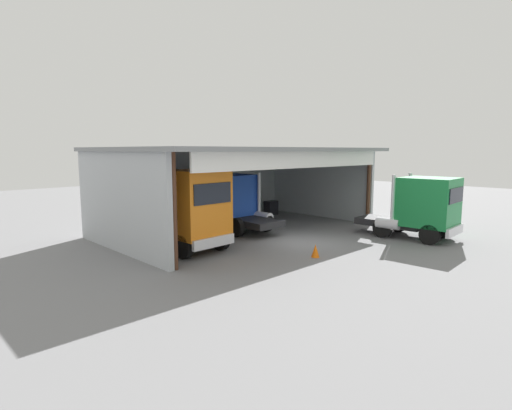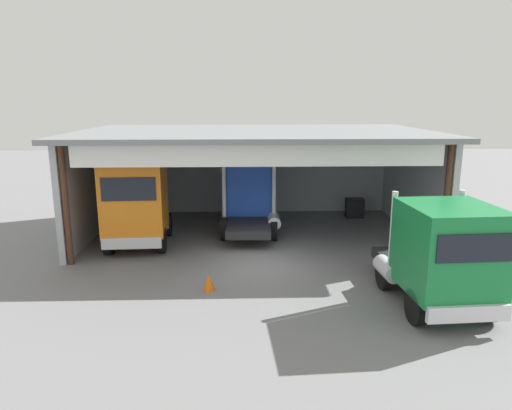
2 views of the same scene
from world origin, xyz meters
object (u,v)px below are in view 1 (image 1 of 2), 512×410
truck_orange_center_right_bay (191,210)px  oil_drum (268,208)px  tool_cart (271,208)px  truck_blue_left_bay (235,201)px  truck_green_center_left_bay (422,207)px  traffic_cone (315,251)px

truck_orange_center_right_bay → oil_drum: size_ratio=5.64×
truck_orange_center_right_bay → tool_cart: bearing=-157.7°
truck_blue_left_bay → oil_drum: size_ratio=5.28×
truck_orange_center_right_bay → tool_cart: truck_orange_center_right_bay is taller
truck_green_center_left_bay → traffic_cone: (-6.81, 1.61, -1.42)m
truck_orange_center_right_bay → tool_cart: (10.24, 4.80, -1.44)m
oil_drum → tool_cart: 0.26m
traffic_cone → truck_orange_center_right_bay: bearing=125.5°
tool_cart → truck_orange_center_right_bay: bearing=-154.9°
truck_orange_center_right_bay → truck_green_center_left_bay: (10.05, -6.16, -0.23)m
tool_cart → traffic_cone: size_ratio=1.79×
truck_blue_left_bay → truck_orange_center_right_bay: bearing=-150.7°
truck_blue_left_bay → truck_green_center_left_bay: size_ratio=0.92×
truck_orange_center_right_bay → traffic_cone: size_ratio=9.14×
truck_green_center_left_bay → tool_cart: bearing=-94.2°
truck_orange_center_right_bay → truck_green_center_left_bay: size_ratio=0.98×
oil_drum → tool_cart: tool_cart is taller
tool_cart → truck_blue_left_bay: bearing=-156.8°
oil_drum → traffic_cone: bearing=-125.7°
oil_drum → tool_cart: (0.12, -0.23, 0.05)m
truck_green_center_left_bay → tool_cart: truck_green_center_left_bay is taller
truck_blue_left_bay → traffic_cone: bearing=-99.9°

